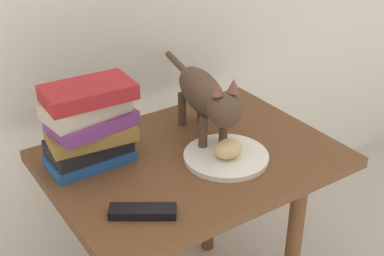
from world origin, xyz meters
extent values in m
cube|color=brown|center=(0.00, 0.00, 0.56)|extent=(0.75, 0.55, 0.03)
cylinder|color=brown|center=(0.21, -0.21, 0.27)|extent=(0.04, 0.04, 0.54)
cylinder|color=brown|center=(-0.21, 0.21, 0.27)|extent=(0.04, 0.04, 0.54)
cylinder|color=brown|center=(0.21, 0.21, 0.27)|extent=(0.04, 0.04, 0.54)
cylinder|color=silver|center=(0.06, -0.07, 0.58)|extent=(0.22, 0.22, 0.01)
ellipsoid|color=#E0BC7A|center=(0.06, -0.08, 0.61)|extent=(0.08, 0.06, 0.05)
cylinder|color=#4C3828|center=(0.09, -0.01, 0.62)|extent=(0.02, 0.02, 0.10)
cylinder|color=#4C3828|center=(0.03, 0.00, 0.62)|extent=(0.02, 0.02, 0.10)
cylinder|color=#4C3828|center=(0.13, 0.14, 0.62)|extent=(0.02, 0.02, 0.10)
cylinder|color=#4C3828|center=(0.07, 0.16, 0.62)|extent=(0.02, 0.02, 0.10)
ellipsoid|color=#4C3828|center=(0.08, 0.08, 0.70)|extent=(0.15, 0.27, 0.11)
sphere|color=#4C3828|center=(0.05, -0.07, 0.72)|extent=(0.09, 0.09, 0.09)
cone|color=brown|center=(0.07, -0.08, 0.78)|extent=(0.03, 0.03, 0.03)
cone|color=brown|center=(0.03, -0.07, 0.78)|extent=(0.03, 0.03, 0.03)
cylinder|color=#4C3828|center=(0.13, 0.27, 0.71)|extent=(0.06, 0.16, 0.02)
cube|color=#1E4C8C|center=(-0.24, 0.11, 0.59)|extent=(0.22, 0.12, 0.03)
cube|color=black|center=(-0.24, 0.11, 0.62)|extent=(0.20, 0.12, 0.04)
cube|color=olive|center=(-0.24, 0.10, 0.66)|extent=(0.22, 0.14, 0.04)
cube|color=#72337A|center=(-0.23, 0.10, 0.70)|extent=(0.22, 0.15, 0.04)
cube|color=#BCB299|center=(-0.24, 0.10, 0.74)|extent=(0.21, 0.14, 0.04)
cube|color=maroon|center=(-0.24, 0.10, 0.78)|extent=(0.22, 0.13, 0.04)
cube|color=black|center=(-0.24, -0.15, 0.58)|extent=(0.15, 0.12, 0.02)
camera|label=1|loc=(-0.66, -0.99, 1.30)|focal=48.81mm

